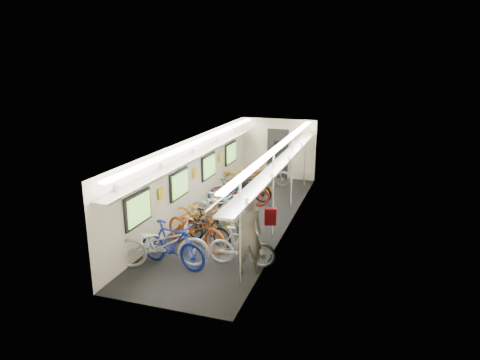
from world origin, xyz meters
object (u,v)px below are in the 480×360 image
Objects in this scene: bicycle_1 at (172,244)px; backpack at (270,217)px; passenger_near at (248,234)px; bicycle_0 at (162,244)px; passenger_mid at (244,208)px.

backpack is (2.16, 0.55, 0.73)m from bicycle_1.
bicycle_1 is 0.99× the size of passenger_near.
passenger_near is at bearing -165.64° from backpack.
bicycle_0 is 2.67m from passenger_mid.
passenger_near is (1.93, 0.38, 0.35)m from bicycle_0.
passenger_mid is (1.02, 2.26, 0.25)m from bicycle_1.
passenger_mid is at bearing -12.99° from bicycle_1.
passenger_mid reaches higher than bicycle_1.
bicycle_0 is 5.67× the size of backpack.
bicycle_0 is 2.55m from backpack.
bicycle_0 is 1.18× the size of passenger_near.
passenger_mid is (1.22, 2.36, 0.23)m from bicycle_0.
bicycle_0 is 1.19× the size of bicycle_1.
bicycle_0 is at bearing -13.14° from passenger_near.
passenger_mid is 4.17× the size of backpack.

